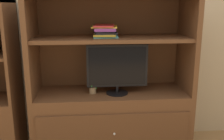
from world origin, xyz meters
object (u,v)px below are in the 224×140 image
Objects in this scene: tv_monitor at (117,68)px; magazine_stack at (105,31)px; potted_plant at (93,87)px; media_console at (112,105)px.

magazine_stack is at bearing 151.01° from tv_monitor.
tv_monitor is at bearing -5.54° from potted_plant.
potted_plant is at bearing -161.84° from magazine_stack.
media_console reaches higher than tv_monitor.
magazine_stack reaches higher than tv_monitor.
media_console is at bearing 4.93° from magazine_stack.
potted_plant is (-0.20, -0.05, 0.23)m from media_console.
tv_monitor is 2.33× the size of potted_plant.
media_console is 4.92× the size of magazine_stack.
tv_monitor is (0.05, -0.07, 0.43)m from media_console.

